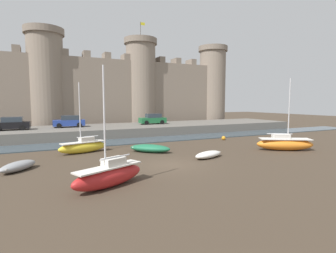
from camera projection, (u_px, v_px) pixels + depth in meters
ground_plane at (171, 165)px, 19.78m from camera, size 160.00×160.00×0.00m
water_channel at (125, 142)px, 31.06m from camera, size 80.00×4.50×0.10m
quay_road at (110, 131)px, 37.52m from camera, size 59.90×10.00×1.29m
castle at (97, 87)px, 45.14m from camera, size 53.90×6.00×19.21m
rowboat_foreground_left at (150, 148)px, 24.70m from camera, size 3.87×3.75×0.76m
rowboat_midflat_centre at (208, 154)px, 22.23m from camera, size 3.31×2.02×0.57m
sailboat_near_channel_left at (109, 175)px, 14.62m from camera, size 4.66×2.91×6.71m
sailboat_foreground_right at (285, 143)px, 25.71m from camera, size 5.48×4.06×7.02m
rowboat_midflat_right at (18, 166)px, 18.05m from camera, size 2.74×2.94×0.66m
sailboat_near_channel_right at (83, 146)px, 24.43m from camera, size 4.75×2.31×6.53m
mooring_buoy_mid_mud at (107, 162)px, 19.74m from camera, size 0.51×0.51×0.51m
mooring_buoy_near_channel at (224, 138)px, 32.69m from camera, size 0.49×0.49×0.49m
car_quay_east at (69, 122)px, 35.81m from camera, size 4.17×2.01×1.62m
car_quay_west at (153, 119)px, 40.86m from camera, size 4.17×2.01×1.62m
car_quay_centre_west at (12, 124)px, 32.08m from camera, size 4.17×2.01×1.62m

